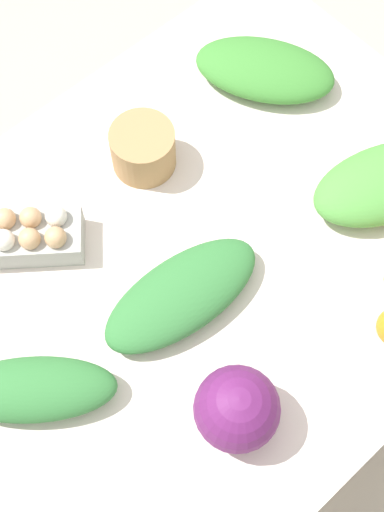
{
  "coord_description": "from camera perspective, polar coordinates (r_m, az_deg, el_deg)",
  "views": [
    {
      "loc": [
        -0.38,
        -0.43,
        1.99
      ],
      "look_at": [
        0.0,
        0.0,
        0.75
      ],
      "focal_mm": 50.0,
      "sensor_mm": 36.0,
      "label": 1
    }
  ],
  "objects": [
    {
      "name": "greens_bunch_dandelion",
      "position": [
        1.31,
        -0.83,
        -3.11
      ],
      "size": [
        0.34,
        0.18,
        0.07
      ],
      "primitive_type": "ellipsoid",
      "rotation": [
        0.0,
        0.0,
        3.05
      ],
      "color": "#337538",
      "rests_on": "dining_table"
    },
    {
      "name": "greens_bunch_kale",
      "position": [
        1.59,
        5.84,
        14.6
      ],
      "size": [
        0.31,
        0.34,
        0.07
      ],
      "primitive_type": "ellipsoid",
      "rotation": [
        0.0,
        0.0,
        2.17
      ],
      "color": "#3D8433",
      "rests_on": "dining_table"
    },
    {
      "name": "egg_carton",
      "position": [
        1.4,
        -14.52,
        1.54
      ],
      "size": [
        0.28,
        0.25,
        0.09
      ],
      "rotation": [
        0.0,
        0.0,
        2.47
      ],
      "color": "#A8A8A3",
      "rests_on": "dining_table"
    },
    {
      "name": "ground_plane",
      "position": [
        2.07,
        0.0,
        -8.75
      ],
      "size": [
        8.0,
        8.0,
        0.0
      ],
      "primitive_type": "plane",
      "color": "#B2A899"
    },
    {
      "name": "cabbage_purple",
      "position": [
        1.21,
        3.62,
        -12.11
      ],
      "size": [
        0.15,
        0.15,
        0.15
      ],
      "primitive_type": "sphere",
      "color": "#601E5B",
      "rests_on": "dining_table"
    },
    {
      "name": "greens_bunch_scallion",
      "position": [
        1.29,
        -12.61,
        -10.37
      ],
      "size": [
        0.3,
        0.28,
        0.07
      ],
      "primitive_type": "ellipsoid",
      "rotation": [
        0.0,
        0.0,
        5.6
      ],
      "color": "#337538",
      "rests_on": "dining_table"
    },
    {
      "name": "dining_table",
      "position": [
        1.46,
        0.0,
        -1.84
      ],
      "size": [
        1.3,
        0.97,
        0.73
      ],
      "color": "silver",
      "rests_on": "ground_plane"
    },
    {
      "name": "paper_bag",
      "position": [
        1.45,
        -3.94,
        8.56
      ],
      "size": [
        0.13,
        0.13,
        0.1
      ],
      "primitive_type": "cylinder",
      "color": "#A87F51",
      "rests_on": "dining_table"
    }
  ]
}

